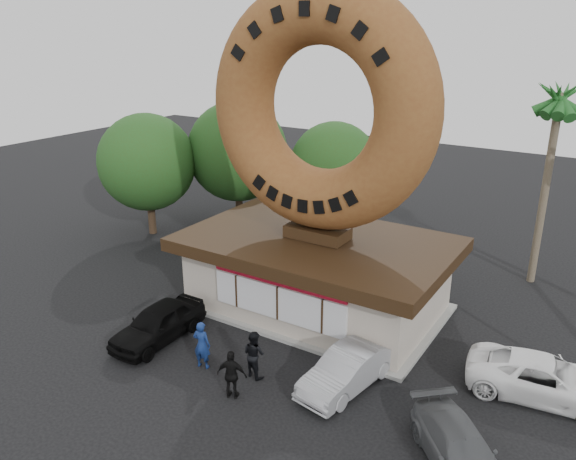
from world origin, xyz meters
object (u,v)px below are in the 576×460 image
Objects in this scene: person_left at (202,345)px; car_grey at (460,450)px; car_white at (545,378)px; donut_shop at (317,271)px; person_right at (232,375)px; street_lamp at (376,160)px; car_black at (158,323)px; giant_donut at (320,109)px; person_center at (254,354)px; car_silver at (347,370)px.

car_grey is (9.37, 0.01, -0.31)m from person_left.
donut_shop is at bearing 74.12° from car_white.
person_right is at bearing 115.23° from car_white.
street_lamp is 1.91× the size of car_grey.
donut_shop is 6.36× the size of person_right.
person_left is at bearing -87.75° from street_lamp.
car_black is 14.14m from car_white.
giant_donut is 2.32× the size of car_grey.
donut_shop is 2.23× the size of car_white.
donut_shop is at bearing -90.00° from giant_donut.
car_black is (-4.73, 1.36, -0.15)m from person_right.
donut_shop reaches higher than car_grey.
person_left is 9.37m from car_grey.
person_left is 1.04× the size of person_right.
street_lamp is 16.27m from car_black.
car_grey is 4.98m from car_white.
car_white is (8.76, 5.63, -0.18)m from person_right.
person_center is at bearing 107.93° from car_white.
car_silver reaches higher than car_grey.
donut_shop is at bearing -111.81° from person_left.
person_center is 0.42× the size of car_grey.
street_lamp reaches higher than person_center.
person_left is (-1.22, -6.20, -0.85)m from donut_shop.
street_lamp reaches higher than person_left.
car_grey is (7.46, -0.55, -0.27)m from person_center.
car_white is at bearing -143.67° from person_center.
street_lamp is at bearing 37.49° from car_white.
car_grey is (10.00, -16.20, -3.87)m from street_lamp.
person_right is 4.92m from car_black.
person_left reaches higher than person_right.
car_silver is at bearing -49.91° from donut_shop.
giant_donut is 5.53× the size of person_right.
person_center is 1.41m from person_right.
car_silver is at bearing -171.62° from person_left.
car_silver is (3.08, 1.16, -0.20)m from person_center.
car_white reaches higher than car_grey.
car_black is 7.78m from car_silver.
person_center is (2.54, -15.65, -3.60)m from street_lamp.
donut_shop is 1.15× the size of giant_donut.
car_white is at bearing -8.40° from donut_shop.
car_black is at bearing -161.57° from car_silver.
giant_donut is 10.54m from person_right.
person_left is 5.28m from car_silver.
giant_donut is 9.91m from car_silver.
giant_donut is 10.01m from person_left.
car_silver is 0.82× the size of car_white.
person_center is 1.00× the size of person_right.
person_center is at bearing 0.15° from car_black.
person_right is (0.80, -7.05, -7.79)m from giant_donut.
car_white is (8.87, 4.22, -0.18)m from person_center.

